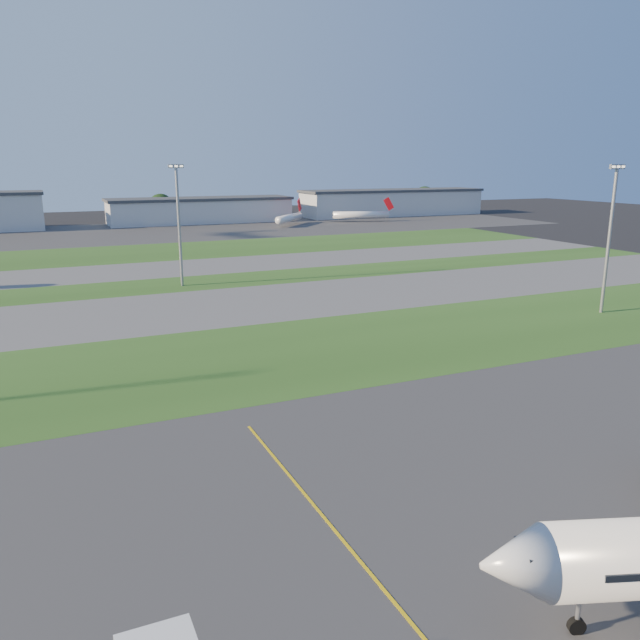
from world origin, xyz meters
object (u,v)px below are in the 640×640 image
mini_jet_far (361,215)px  light_mast_east (610,230)px  mini_jet_near (290,218)px  light_mast_centre (179,217)px

mini_jet_far → light_mast_east: size_ratio=1.09×
mini_jet_near → mini_jet_far: bearing=-44.4°
light_mast_centre → light_mast_east: (63.00, -56.00, 0.00)m
mini_jet_near → light_mast_east: bearing=-141.1°
light_mast_centre → light_mast_east: same height
light_mast_centre → light_mast_east: 84.29m
mini_jet_far → light_mast_centre: 162.36m
mini_jet_near → light_mast_east: (-8.83, -174.26, 11.53)m
mini_jet_near → light_mast_centre: bearing=-169.5°
mini_jet_near → light_mast_east: 174.86m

